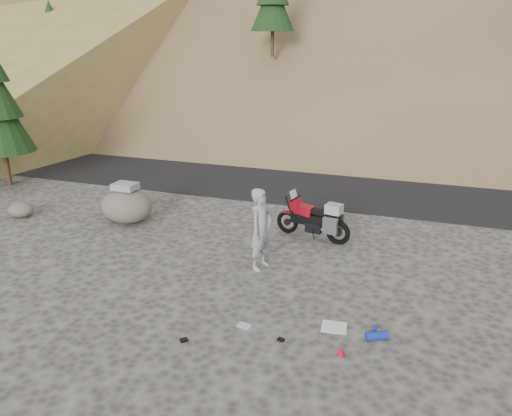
{
  "coord_description": "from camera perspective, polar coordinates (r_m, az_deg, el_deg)",
  "views": [
    {
      "loc": [
        3.19,
        -9.04,
        5.16
      ],
      "look_at": [
        -0.73,
        2.26,
        1.0
      ],
      "focal_mm": 35.0,
      "sensor_mm": 36.0,
      "label": 1
    }
  ],
  "objects": [
    {
      "name": "gear_glove_b",
      "position": [
        9.27,
        -8.24,
        -14.72
      ],
      "size": [
        0.16,
        0.16,
        0.04
      ],
      "primitive_type": "cube",
      "rotation": [
        0.0,
        0.0,
        0.79
      ],
      "color": "black",
      "rests_on": "ground"
    },
    {
      "name": "gear_bottle",
      "position": [
        9.51,
        13.36,
        -13.52
      ],
      "size": [
        0.1,
        0.1,
        0.21
      ],
      "primitive_type": "cylinder",
      "rotation": [
        0.0,
        0.0,
        -0.3
      ],
      "color": "navy",
      "rests_on": "ground"
    },
    {
      "name": "motorcycle",
      "position": [
        13.25,
        6.86,
        -1.35
      ],
      "size": [
        2.11,
        0.87,
        1.27
      ],
      "rotation": [
        0.0,
        0.0,
        -0.21
      ],
      "color": "black",
      "rests_on": "ground"
    },
    {
      "name": "man",
      "position": [
        11.77,
        0.55,
        -6.81
      ],
      "size": [
        0.61,
        0.79,
        1.93
      ],
      "primitive_type": "imported",
      "rotation": [
        0.0,
        0.0,
        1.34
      ],
      "color": "#96979B",
      "rests_on": "ground"
    },
    {
      "name": "gear_blue_mat",
      "position": [
        9.44,
        13.64,
        -13.99
      ],
      "size": [
        0.43,
        0.33,
        0.16
      ],
      "primitive_type": "cylinder",
      "rotation": [
        0.0,
        1.57,
        0.47
      ],
      "color": "navy",
      "rests_on": "ground"
    },
    {
      "name": "ground",
      "position": [
        10.88,
        -0.28,
        -9.12
      ],
      "size": [
        140.0,
        140.0,
        0.0
      ],
      "primitive_type": "plane",
      "color": "#3C3A38",
      "rests_on": "ground"
    },
    {
      "name": "gear_blue_cloth",
      "position": [
        9.6,
        -1.34,
        -13.29
      ],
      "size": [
        0.28,
        0.23,
        0.01
      ],
      "primitive_type": "cube",
      "rotation": [
        0.0,
        0.0,
        -0.17
      ],
      "color": "#9CCAF1",
      "rests_on": "ground"
    },
    {
      "name": "small_rock",
      "position": [
        16.47,
        -25.25,
        -0.15
      ],
      "size": [
        0.94,
        0.89,
        0.45
      ],
      "rotation": [
        0.0,
        0.0,
        -0.35
      ],
      "color": "#5B574E",
      "rests_on": "ground"
    },
    {
      "name": "road",
      "position": [
        19.03,
        8.77,
        3.22
      ],
      "size": [
        120.0,
        7.0,
        0.05
      ],
      "primitive_type": "cube",
      "color": "black",
      "rests_on": "ground"
    },
    {
      "name": "gear_white_cloth",
      "position": [
        9.66,
        8.91,
        -13.3
      ],
      "size": [
        0.51,
        0.46,
        0.02
      ],
      "primitive_type": "cube",
      "rotation": [
        0.0,
        0.0,
        0.11
      ],
      "color": "white",
      "rests_on": "ground"
    },
    {
      "name": "boulder",
      "position": [
        14.85,
        -14.54,
        0.31
      ],
      "size": [
        1.78,
        1.61,
        1.17
      ],
      "rotation": [
        0.0,
        0.0,
        -0.23
      ],
      "color": "#5B574E",
      "rests_on": "ground"
    },
    {
      "name": "gear_funnel",
      "position": [
        8.91,
        9.67,
        -15.77
      ],
      "size": [
        0.2,
        0.2,
        0.19
      ],
      "primitive_type": "cone",
      "rotation": [
        0.0,
        0.0,
        -0.4
      ],
      "color": "#B30B21",
      "rests_on": "ground"
    },
    {
      "name": "gear_glove_a",
      "position": [
        9.21,
        2.86,
        -14.79
      ],
      "size": [
        0.14,
        0.11,
        0.03
      ],
      "primitive_type": "cube",
      "rotation": [
        0.0,
        0.0,
        -0.25
      ],
      "color": "black",
      "rests_on": "ground"
    }
  ]
}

